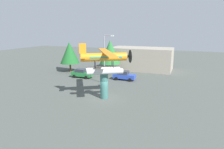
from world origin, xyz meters
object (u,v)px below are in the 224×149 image
car_mid_blue (124,75)px  tree_west (70,53)px  display_pedestal (104,86)px  streetlight_primary (105,56)px  tree_east (110,52)px  storefront_building (141,59)px  car_near_green (82,73)px  floatplane_monument (105,60)px

car_mid_blue → tree_west: bearing=169.0°
display_pedestal → car_mid_blue: size_ratio=0.88×
streetlight_primary → tree_east: streetlight_primary is taller
storefront_building → car_near_green: bearing=-126.2°
streetlight_primary → car_mid_blue: bearing=58.6°
car_near_green → tree_east: 8.16m
floatplane_monument → tree_west: floatplane_monument is taller
car_mid_blue → storefront_building: bearing=86.5°
streetlight_primary → tree_west: bearing=150.8°
display_pedestal → tree_east: (-5.43, 15.75, 2.78)m
car_mid_blue → tree_east: tree_east is taller
car_mid_blue → streetlight_primary: size_ratio=0.49×
floatplane_monument → streetlight_primary: bearing=81.3°
tree_west → streetlight_primary: bearing=-29.2°
car_mid_blue → tree_west: 14.50m
car_near_green → tree_west: size_ratio=0.62×
floatplane_monument → display_pedestal: bearing=180.0°
tree_east → display_pedestal: bearing=-71.0°
car_near_green → car_mid_blue: same height
floatplane_monument → streetlight_primary: streetlight_primary is taller
storefront_building → tree_east: tree_east is taller
storefront_building → tree_east: bearing=-131.8°
tree_east → car_mid_blue: bearing=-45.6°
storefront_building → tree_east: size_ratio=2.00×
car_near_green → car_mid_blue: 8.60m
storefront_building → tree_east: 8.62m
display_pedestal → tree_west: (-14.35, 13.43, 2.50)m
car_mid_blue → tree_east: (-4.90, 5.01, 3.75)m
car_near_green → storefront_building: size_ratio=0.29×
tree_east → storefront_building: bearing=48.2°
storefront_building → tree_west: tree_west is taller
floatplane_monument → streetlight_primary: size_ratio=1.10×
floatplane_monument → tree_east: floatplane_monument is taller
car_near_green → tree_east: bearing=60.2°
streetlight_primary → tree_east: (-2.61, 8.76, -0.31)m
display_pedestal → streetlight_primary: (-2.82, 6.99, 3.09)m
tree_west → floatplane_monument: bearing=-42.7°
floatplane_monument → storefront_building: bearing=58.3°
car_near_green → car_mid_blue: bearing=8.6°
car_near_green → tree_east: (3.60, 6.29, 3.75)m
streetlight_primary → tree_west: streetlight_primary is taller
display_pedestal → floatplane_monument: floatplane_monument is taller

